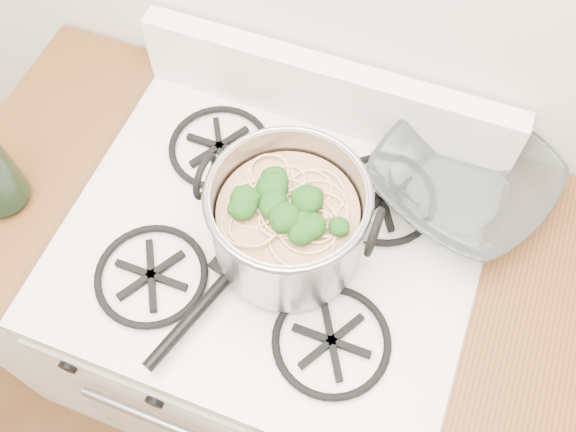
% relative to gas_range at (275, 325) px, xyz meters
% --- Properties ---
extents(gas_range, '(0.76, 0.66, 0.92)m').
position_rel_gas_range_xyz_m(gas_range, '(0.00, 0.00, 0.00)').
color(gas_range, white).
rests_on(gas_range, ground).
extents(counter_left, '(0.25, 0.65, 0.92)m').
position_rel_gas_range_xyz_m(counter_left, '(-0.51, 0.00, 0.02)').
color(counter_left, silver).
rests_on(counter_left, ground).
extents(stock_pot, '(0.30, 0.27, 0.19)m').
position_rel_gas_range_xyz_m(stock_pot, '(0.04, -0.01, 0.57)').
color(stock_pot, gray).
rests_on(stock_pot, gas_range).
extents(spatula, '(0.37, 0.38, 0.02)m').
position_rel_gas_range_xyz_m(spatula, '(-0.02, -0.06, 0.50)').
color(spatula, black).
rests_on(spatula, gas_range).
extents(glass_bowl, '(0.17, 0.17, 0.03)m').
position_rel_gas_range_xyz_m(glass_bowl, '(0.30, 0.21, 0.50)').
color(glass_bowl, white).
rests_on(glass_bowl, gas_range).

